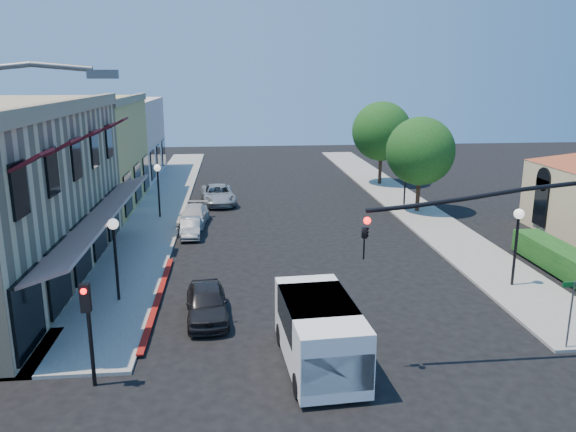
{
  "coord_description": "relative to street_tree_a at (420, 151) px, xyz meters",
  "views": [
    {
      "loc": [
        -3.68,
        -14.23,
        9.14
      ],
      "look_at": [
        -1.11,
        11.57,
        2.6
      ],
      "focal_mm": 35.0,
      "sensor_mm": 36.0,
      "label": 1
    }
  ],
  "objects": [
    {
      "name": "pink_stucco_building",
      "position": [
        -24.3,
        16.0,
        -0.69
      ],
      "size": [
        10.0,
        12.0,
        7.0
      ],
      "primitive_type": "cube",
      "color": "beige",
      "rests_on": "ground"
    },
    {
      "name": "ground",
      "position": [
        -8.8,
        -22.0,
        -4.19
      ],
      "size": [
        120.0,
        120.0,
        0.0
      ],
      "primitive_type": "plane",
      "color": "black",
      "rests_on": "ground"
    },
    {
      "name": "lamppost_right_far",
      "position": [
        -0.3,
        2.0,
        -1.46
      ],
      "size": [
        0.44,
        0.44,
        3.57
      ],
      "color": "black",
      "rests_on": "ground"
    },
    {
      "name": "sidewalk_left",
      "position": [
        -17.55,
        5.0,
        -4.13
      ],
      "size": [
        3.5,
        50.0,
        0.12
      ],
      "primitive_type": "cube",
      "color": "gray",
      "rests_on": "ground"
    },
    {
      "name": "secondary_signal",
      "position": [
        -16.8,
        -20.59,
        -1.88
      ],
      "size": [
        0.28,
        0.42,
        3.32
      ],
      "color": "black",
      "rests_on": "ground"
    },
    {
      "name": "hedge",
      "position": [
        2.9,
        -13.0,
        -4.19
      ],
      "size": [
        1.4,
        8.0,
        1.1
      ],
      "primitive_type": "cube",
      "color": "#154814",
      "rests_on": "ground"
    },
    {
      "name": "parked_car_a",
      "position": [
        -13.6,
        -16.0,
        -3.54
      ],
      "size": [
        1.85,
        3.97,
        1.32
      ],
      "primitive_type": "imported",
      "rotation": [
        0.0,
        0.0,
        0.08
      ],
      "color": "black",
      "rests_on": "ground"
    },
    {
      "name": "sidewalk_right",
      "position": [
        -0.05,
        5.0,
        -4.13
      ],
      "size": [
        3.5,
        50.0,
        0.12
      ],
      "primitive_type": "cube",
      "color": "gray",
      "rests_on": "ground"
    },
    {
      "name": "white_van",
      "position": [
        -9.86,
        -20.05,
        -2.93
      ],
      "size": [
        2.45,
        5.08,
        2.19
      ],
      "color": "white",
      "rests_on": "ground"
    },
    {
      "name": "parked_car_b",
      "position": [
        -15.0,
        -4.44,
        -3.66
      ],
      "size": [
        1.23,
        3.26,
        1.06
      ],
      "primitive_type": "imported",
      "rotation": [
        0.0,
        0.0,
        0.03
      ],
      "color": "gray",
      "rests_on": "ground"
    },
    {
      "name": "lamppost_right_near",
      "position": [
        -0.3,
        -14.0,
        -1.46
      ],
      "size": [
        0.44,
        0.44,
        3.57
      ],
      "color": "black",
      "rests_on": "ground"
    },
    {
      "name": "curb_red_strip",
      "position": [
        -15.7,
        -14.0,
        -4.19
      ],
      "size": [
        0.25,
        10.0,
        0.06
      ],
      "primitive_type": "cube",
      "color": "maroon",
      "rests_on": "ground"
    },
    {
      "name": "street_tree_b",
      "position": [
        0.0,
        10.0,
        0.35
      ],
      "size": [
        4.94,
        4.94,
        7.02
      ],
      "color": "#311E13",
      "rests_on": "ground"
    },
    {
      "name": "lamppost_left_near",
      "position": [
        -17.3,
        -14.0,
        -1.46
      ],
      "size": [
        0.44,
        0.44,
        3.57
      ],
      "color": "black",
      "rests_on": "ground"
    },
    {
      "name": "street_tree_a",
      "position": [
        0.0,
        0.0,
        0.0
      ],
      "size": [
        4.56,
        4.56,
        6.48
      ],
      "color": "#311E13",
      "rests_on": "ground"
    },
    {
      "name": "signal_mast_arm",
      "position": [
        -2.94,
        -20.5,
        -0.11
      ],
      "size": [
        8.01,
        0.39,
        6.0
      ],
      "color": "black",
      "rests_on": "ground"
    },
    {
      "name": "yellow_stucco_building",
      "position": [
        -24.3,
        4.0,
        -0.39
      ],
      "size": [
        10.0,
        12.0,
        7.6
      ],
      "primitive_type": "cube",
      "color": "#D3B95F",
      "rests_on": "ground"
    },
    {
      "name": "parked_car_d",
      "position": [
        -13.6,
        4.0,
        -3.51
      ],
      "size": [
        2.78,
        5.13,
        1.37
      ],
      "primitive_type": "imported",
      "rotation": [
        0.0,
        0.0,
        0.11
      ],
      "color": "#A7AAAC",
      "rests_on": "ground"
    },
    {
      "name": "lamppost_left_far",
      "position": [
        -17.3,
        0.0,
        -1.46
      ],
      "size": [
        0.44,
        0.44,
        3.57
      ],
      "color": "black",
      "rests_on": "ground"
    },
    {
      "name": "street_name_sign",
      "position": [
        -1.3,
        -19.8,
        -2.5
      ],
      "size": [
        0.8,
        0.06,
        2.5
      ],
      "color": "#595B5E",
      "rests_on": "ground"
    },
    {
      "name": "parked_car_c",
      "position": [
        -15.0,
        -1.72,
        -3.61
      ],
      "size": [
        1.97,
        4.14,
        1.16
      ],
      "primitive_type": "imported",
      "rotation": [
        0.0,
        0.0,
        -0.09
      ],
      "color": "beige",
      "rests_on": "ground"
    }
  ]
}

